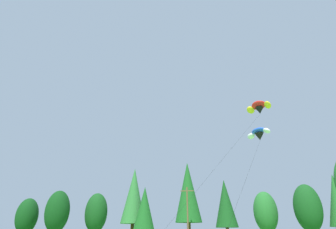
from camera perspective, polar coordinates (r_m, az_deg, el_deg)
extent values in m
ellipsoid|color=#0F3D14|center=(62.15, -27.28, -18.25)|extent=(4.06, 4.06, 6.57)
ellipsoid|color=#0F3D14|center=(57.17, -22.03, -18.17)|extent=(4.35, 4.35, 7.42)
ellipsoid|color=#144719|center=(59.91, -14.71, -19.14)|extent=(4.39, 4.39, 7.54)
cone|color=#2D7033|center=(58.22, -7.13, -16.28)|extent=(4.80, 4.80, 10.76)
cone|color=#19561E|center=(55.09, -4.93, -18.71)|extent=(3.88, 3.88, 7.68)
cone|color=#19561E|center=(53.05, 4.15, -15.64)|extent=(4.82, 4.82, 10.83)
cone|color=#144719|center=(55.28, 11.83, -17.53)|extent=(4.16, 4.16, 8.60)
ellipsoid|color=#236628|center=(57.15, 19.62, -18.54)|extent=(4.33, 4.33, 7.37)
ellipsoid|color=#144719|center=(53.74, 27.06, -16.88)|extent=(4.45, 4.45, 7.71)
cylinder|color=brown|center=(47.08, 4.11, -20.34)|extent=(0.26, 0.26, 9.13)
cube|color=brown|center=(47.46, 3.97, -15.56)|extent=(2.20, 0.14, 0.14)
ellipsoid|color=red|center=(43.44, 18.32, 1.84)|extent=(2.66, 2.53, 1.40)
ellipsoid|color=yellow|center=(42.85, 20.00, 1.88)|extent=(1.47, 1.74, 1.52)
ellipsoid|color=yellow|center=(43.77, 16.80, 0.90)|extent=(1.67, 1.60, 1.52)
cone|color=black|center=(43.24, 18.54, 0.78)|extent=(1.68, 1.68, 1.04)
cylinder|color=black|center=(32.79, 11.08, -9.36)|extent=(13.50, 13.95, 17.21)
ellipsoid|color=blue|center=(36.67, 18.27, -3.25)|extent=(2.12, 2.22, 0.92)
ellipsoid|color=white|center=(35.86, 19.83, -3.18)|extent=(1.34, 1.26, 1.10)
ellipsoid|color=white|center=(37.29, 16.90, -4.32)|extent=(1.28, 1.33, 1.10)
cone|color=black|center=(36.51, 18.51, -4.39)|extent=(1.55, 1.55, 0.95)
cylinder|color=black|center=(29.28, 16.02, -12.46)|extent=(6.08, 10.91, 11.13)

